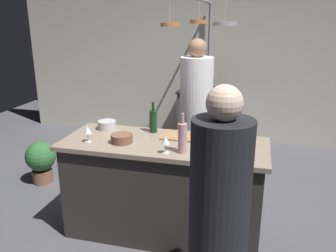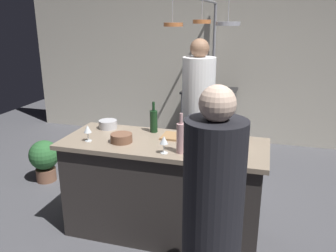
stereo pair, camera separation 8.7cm
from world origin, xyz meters
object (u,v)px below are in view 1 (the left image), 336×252
object	(u,v)px
chef	(196,122)
wine_bottle_rose	(182,137)
guest_right	(218,233)
wine_bottle_red	(153,121)
potted_plant	(41,160)
bar_stool_right	(211,245)
cutting_board	(180,137)
wine_glass_by_chef	(87,130)
mixing_bowl_ceramic	(235,144)
wine_bottle_white	(228,141)
mixing_bowl_steel	(107,125)
stove_range	(205,117)
wine_glass_near_right_guest	(165,141)
mixing_bowl_wooden	(122,138)
pepper_mill	(244,129)

from	to	relation	value
chef	wine_bottle_rose	world-z (taller)	chef
guest_right	wine_bottle_red	world-z (taller)	guest_right
potted_plant	chef	bearing A→B (deg)	11.93
bar_stool_right	guest_right	world-z (taller)	guest_right
cutting_board	wine_glass_by_chef	world-z (taller)	wine_glass_by_chef
chef	cutting_board	distance (m)	0.86
wine_bottle_red	mixing_bowl_ceramic	bearing A→B (deg)	-15.06
guest_right	potted_plant	bearing A→B (deg)	144.99
wine_bottle_white	wine_glass_by_chef	bearing A→B (deg)	179.65
wine_bottle_rose	mixing_bowl_ceramic	world-z (taller)	wine_bottle_rose
chef	cutting_board	size ratio (longest dim) A/B	5.41
bar_stool_right	wine_bottle_red	world-z (taller)	wine_bottle_red
guest_right	mixing_bowl_steel	size ratio (longest dim) A/B	9.18
potted_plant	wine_glass_by_chef	size ratio (longest dim) A/B	3.56
wine_bottle_red	mixing_bowl_steel	distance (m)	0.47
mixing_bowl_steel	mixing_bowl_ceramic	size ratio (longest dim) A/B	0.87
chef	wine_bottle_rose	size ratio (longest dim) A/B	5.27
potted_plant	guest_right	bearing A→B (deg)	-35.01
stove_range	wine_bottle_red	bearing A→B (deg)	-94.30
wine_glass_near_right_guest	mixing_bowl_ceramic	xyz separation A→B (m)	(0.53, 0.28, -0.08)
chef	wine_bottle_rose	bearing A→B (deg)	-85.14
wine_bottle_red	mixing_bowl_ceramic	size ratio (longest dim) A/B	1.45
stove_range	mixing_bowl_steel	size ratio (longest dim) A/B	5.06
potted_plant	mixing_bowl_wooden	distance (m)	1.67
potted_plant	pepper_mill	bearing A→B (deg)	-9.68
wine_glass_near_right_guest	mixing_bowl_wooden	distance (m)	0.46
cutting_board	pepper_mill	xyz separation A→B (m)	(0.56, 0.06, 0.10)
stove_range	cutting_board	bearing A→B (deg)	-87.23
cutting_board	mixing_bowl_ceramic	bearing A→B (deg)	-12.85
cutting_board	mixing_bowl_steel	xyz separation A→B (m)	(-0.74, 0.07, 0.03)
wine_bottle_red	pepper_mill	bearing A→B (deg)	-2.10
wine_bottle_white	wine_glass_near_right_guest	world-z (taller)	wine_bottle_white
bar_stool_right	mixing_bowl_ceramic	bearing A→B (deg)	81.71
potted_plant	wine_glass_near_right_guest	size ratio (longest dim) A/B	3.56
potted_plant	wine_bottle_red	size ratio (longest dim) A/B	1.77
pepper_mill	wine_bottle_white	size ratio (longest dim) A/B	0.68
bar_stool_right	mixing_bowl_wooden	bearing A→B (deg)	149.30
mixing_bowl_ceramic	mixing_bowl_steel	bearing A→B (deg)	171.39
chef	bar_stool_right	world-z (taller)	chef
mixing_bowl_ceramic	wine_bottle_white	bearing A→B (deg)	-101.58
bar_stool_right	mixing_bowl_steel	xyz separation A→B (m)	(-1.15, 0.84, 0.57)
wine_bottle_white	chef	bearing A→B (deg)	111.54
pepper_mill	mixing_bowl_ceramic	xyz separation A→B (m)	(-0.06, -0.18, -0.08)
pepper_mill	mixing_bowl_wooden	distance (m)	1.07
pepper_mill	wine_glass_near_right_guest	size ratio (longest dim) A/B	1.44
wine_bottle_red	potted_plant	bearing A→B (deg)	166.31
wine_bottle_red	wine_bottle_rose	world-z (taller)	wine_bottle_rose
chef	wine_glass_near_right_guest	world-z (taller)	chef
mixing_bowl_steel	stove_range	bearing A→B (deg)	74.17
guest_right	wine_bottle_red	xyz separation A→B (m)	(-0.76, 1.24, 0.26)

